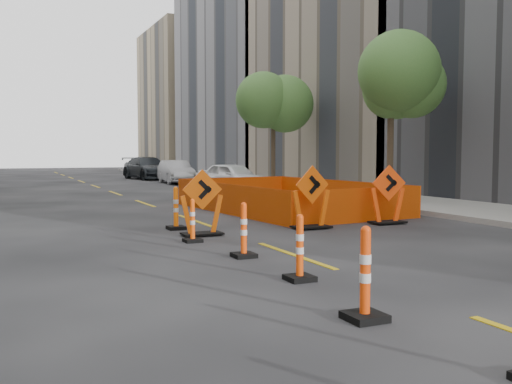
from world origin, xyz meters
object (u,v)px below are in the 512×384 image
chevron_sign_left (202,203)px  chevron_sign_right (388,195)px  channelizer_3 (300,247)px  parked_car_mid (176,172)px  chevron_sign_center (311,197)px  channelizer_4 (244,230)px  channelizer_5 (193,220)px  channelizer_2 (365,273)px  parked_car_near (233,177)px  channelizer_6 (176,208)px  parked_car_far (148,168)px

chevron_sign_left → chevron_sign_right: size_ratio=0.97×
channelizer_3 → parked_car_mid: 27.70m
chevron_sign_center → channelizer_4: bearing=-140.3°
channelizer_4 → channelizer_5: (-0.30, 2.12, -0.04)m
chevron_sign_right → parked_car_mid: 21.99m
channelizer_2 → parked_car_near: bearing=71.9°
channelizer_5 → channelizer_3: bearing=-85.7°
channelizer_3 → chevron_sign_right: chevron_sign_right is taller
channelizer_6 → parked_car_mid: size_ratio=0.25×
channelizer_3 → chevron_sign_right: bearing=42.5°
parked_car_mid → chevron_sign_right: bearing=-87.4°
channelizer_5 → parked_car_far: (6.08, 29.05, 0.34)m
channelizer_3 → chevron_sign_center: bearing=58.4°
channelizer_4 → parked_car_mid: 25.64m
chevron_sign_center → parked_car_mid: chevron_sign_center is taller
chevron_sign_left → chevron_sign_center: size_ratio=0.96×
parked_car_mid → channelizer_5: bearing=-101.6°
channelizer_2 → chevron_sign_center: chevron_sign_center is taller
channelizer_6 → parked_car_mid: 21.55m
chevron_sign_center → chevron_sign_right: chevron_sign_center is taller
chevron_sign_center → parked_car_mid: bearing=79.0°
channelizer_3 → parked_car_mid: parked_car_mid is taller
channelizer_4 → parked_car_near: parked_car_near is taller
chevron_sign_left → chevron_sign_right: 5.33m
channelizer_5 → channelizer_6: channelizer_6 is taller
chevron_sign_right → channelizer_6: bearing=178.3°
channelizer_4 → channelizer_2: bearing=-93.9°
chevron_sign_left → chevron_sign_right: (5.33, -0.01, 0.02)m
parked_car_mid → parked_car_near: bearing=-81.9°
parked_car_mid → chevron_sign_left: bearing=-100.9°
chevron_sign_left → parked_car_near: 15.32m
chevron_sign_left → parked_car_far: size_ratio=0.28×
channelizer_2 → parked_car_mid: size_ratio=0.25×
parked_car_near → parked_car_mid: bearing=74.5°
chevron_sign_right → parked_car_mid: (0.53, 21.99, -0.08)m
channelizer_4 → parked_car_far: (5.78, 31.17, 0.29)m
parked_car_near → channelizer_3: bearing=-128.8°
parked_car_mid → chevron_sign_center: bearing=-93.6°
parked_car_mid → parked_car_far: (-0.26, 6.26, 0.08)m
channelizer_5 → chevron_sign_center: bearing=13.1°
channelizer_2 → channelizer_4: 4.26m
channelizer_2 → channelizer_3: bearing=81.8°
chevron_sign_left → chevron_sign_center: (2.93, -0.01, 0.03)m
parked_car_near → chevron_sign_right: bearing=-114.1°
channelizer_3 → channelizer_5: 4.26m
chevron_sign_right → parked_car_near: bearing=97.1°
channelizer_6 → chevron_sign_center: size_ratio=0.67×
channelizer_3 → chevron_sign_right: 7.48m
channelizer_2 → chevron_sign_right: bearing=51.0°
channelizer_5 → chevron_sign_right: bearing=7.9°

